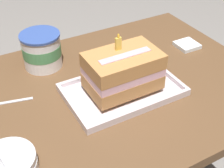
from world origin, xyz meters
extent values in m
cube|color=brown|center=(0.00, 0.00, 0.74)|extent=(1.12, 0.76, 0.04)
cube|color=brown|center=(0.50, 0.32, 0.36)|extent=(0.06, 0.06, 0.72)
cube|color=silver|center=(0.05, -0.04, 0.76)|extent=(0.37, 0.24, 0.01)
cube|color=silver|center=(0.05, -0.15, 0.78)|extent=(0.37, 0.01, 0.02)
cube|color=silver|center=(0.05, 0.07, 0.78)|extent=(0.37, 0.01, 0.02)
cube|color=silver|center=(-0.12, -0.04, 0.78)|extent=(0.01, 0.21, 0.02)
cube|color=silver|center=(0.23, -0.04, 0.78)|extent=(0.01, 0.21, 0.02)
cube|color=#C08348|center=(0.05, -0.04, 0.81)|extent=(0.23, 0.14, 0.05)
cube|color=beige|center=(0.05, -0.04, 0.84)|extent=(0.22, 0.14, 0.03)
cube|color=#C08348|center=(0.05, -0.04, 0.88)|extent=(0.23, 0.14, 0.05)
cube|color=beige|center=(0.05, -0.05, 0.91)|extent=(0.17, 0.03, 0.00)
cube|color=#EFC64C|center=(0.05, -0.01, 0.93)|extent=(0.02, 0.01, 0.04)
ellipsoid|color=yellow|center=(0.05, -0.01, 0.95)|extent=(0.01, 0.01, 0.01)
cylinder|color=white|center=(-0.34, -0.17, 0.77)|extent=(0.14, 0.14, 0.03)
cylinder|color=white|center=(-0.34, -0.17, 0.79)|extent=(0.14, 0.14, 0.03)
cylinder|color=white|center=(-0.12, 0.23, 0.82)|extent=(0.13, 0.13, 0.12)
cylinder|color=#4C935B|center=(-0.12, 0.23, 0.83)|extent=(0.14, 0.14, 0.04)
cylinder|color=#3855A7|center=(-0.12, 0.23, 0.88)|extent=(0.14, 0.14, 0.01)
cube|color=silver|center=(-0.27, 0.08, 0.76)|extent=(0.12, 0.04, 0.00)
cube|color=white|center=(0.43, 0.09, 0.77)|extent=(0.08, 0.08, 0.02)
camera|label=1|loc=(-0.36, -0.72, 1.40)|focal=50.41mm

